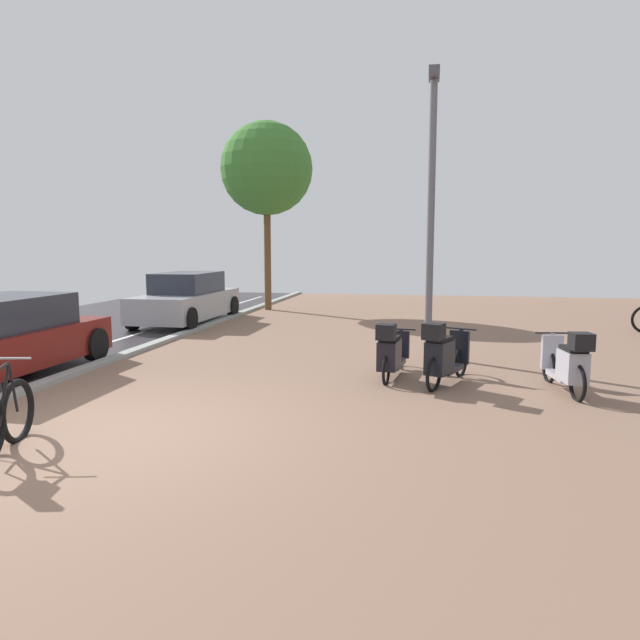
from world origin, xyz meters
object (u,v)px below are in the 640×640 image
scooter_mid (568,364)px  scooter_near (391,352)px  street_tree (267,169)px  lamp_post (431,200)px  scooter_far (444,356)px  parked_car_far (187,299)px

scooter_mid → scooter_near: bearing=169.0°
scooter_mid → street_tree: 13.26m
lamp_post → scooter_mid: bearing=-51.6°
lamp_post → scooter_near: bearing=-105.9°
scooter_far → street_tree: bearing=119.4°
scooter_near → lamp_post: 3.35m
street_tree → lamp_post: bearing=-54.7°
scooter_near → lamp_post: size_ratio=0.33×
scooter_near → scooter_mid: bearing=-11.0°
scooter_far → lamp_post: size_ratio=0.31×
scooter_far → lamp_post: (-0.24, 2.38, 2.55)m
scooter_near → parked_car_far: (-6.15, 6.02, 0.22)m
parked_car_far → scooter_mid: bearing=-36.7°
scooter_near → parked_car_far: size_ratio=0.41×
scooter_near → parked_car_far: 8.61m
scooter_far → lamp_post: bearing=95.8°
scooter_far → parked_car_far: bearing=137.7°
lamp_post → parked_car_far: bearing=149.5°
scooter_far → lamp_post: lamp_post is taller
parked_car_far → lamp_post: size_ratio=0.80×
scooter_far → parked_car_far: 9.43m
scooter_mid → scooter_far: bearing=174.4°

